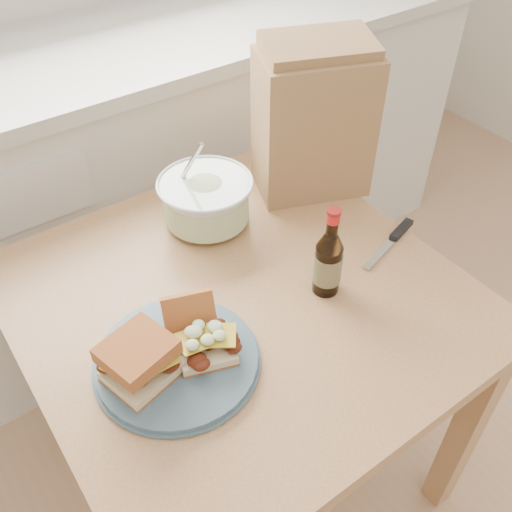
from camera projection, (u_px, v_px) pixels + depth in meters
cabinet_run at (132, 180)px, 1.90m from camera, size 2.50×0.64×0.94m
dining_table at (241, 327)px, 1.25m from camera, size 0.87×0.87×0.72m
plate at (177, 361)px, 1.04m from camera, size 0.30×0.30×0.02m
sandwich_left at (139, 360)px, 0.98m from camera, size 0.14×0.13×0.08m
sandwich_right at (200, 334)px, 1.03m from camera, size 0.13×0.17×0.09m
coleslaw_bowl at (206, 202)px, 1.31m from camera, size 0.22×0.22×0.22m
beer_bottle at (328, 261)px, 1.13m from camera, size 0.06×0.06×0.21m
knife at (396, 236)px, 1.30m from camera, size 0.20×0.07×0.01m
paper_bag at (313, 124)px, 1.34m from camera, size 0.31×0.26×0.34m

